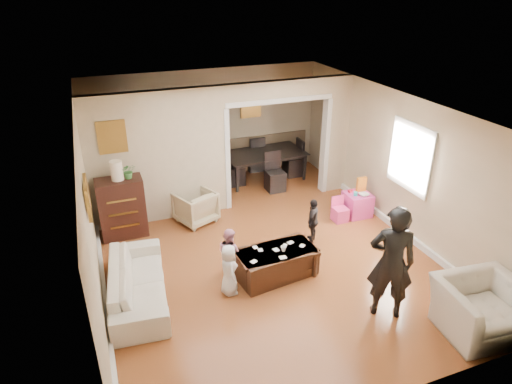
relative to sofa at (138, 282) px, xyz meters
name	(u,v)px	position (x,y,z in m)	size (l,w,h in m)	color
floor	(260,249)	(2.22, 0.63, -0.30)	(7.00, 7.00, 0.00)	#A5582A
partition_left	(160,158)	(0.85, 2.43, 1.00)	(2.75, 0.18, 2.60)	#C9B693
partition_right	(335,135)	(4.70, 2.43, 1.00)	(0.55, 0.18, 2.60)	#C9B693
partition_header	(279,89)	(3.32, 2.43, 2.13)	(2.22, 0.18, 0.35)	#C9B693
window_pane	(411,157)	(4.95, 0.23, 1.25)	(0.03, 0.95, 1.10)	white
framed_art_partition	(112,137)	(0.02, 2.33, 1.55)	(0.45, 0.03, 0.55)	brown
framed_art_sofa_wall	(87,197)	(-0.49, 0.03, 1.50)	(0.03, 0.55, 0.40)	brown
framed_art_alcove	(251,105)	(3.32, 4.07, 1.40)	(0.45, 0.03, 0.55)	brown
sofa	(138,282)	(0.00, 0.00, 0.00)	(2.02, 0.79, 0.59)	#F0E6CF
armchair_back	(195,207)	(1.39, 2.02, 0.03)	(0.70, 0.72, 0.65)	tan
armchair_front	(481,308)	(4.31, -2.36, 0.07)	(1.13, 0.99, 0.73)	#F0E6CF
dresser	(122,208)	(0.01, 2.00, 0.28)	(0.83, 0.47, 1.15)	black
table_lamp	(117,171)	(0.01, 2.00, 1.03)	(0.22, 0.22, 0.36)	#F2E3C5
potted_plant	(128,171)	(0.21, 2.00, 0.99)	(0.25, 0.22, 0.28)	#387433
coffee_table	(276,263)	(2.18, -0.21, -0.06)	(1.28, 0.64, 0.48)	#3A1E12
coffee_cup	(283,249)	(2.28, -0.26, 0.23)	(0.09, 0.09, 0.08)	silver
play_table	(357,204)	(4.56, 1.12, -0.06)	(0.50, 0.50, 0.48)	#D73890
cereal_box	(361,184)	(4.68, 1.22, 0.33)	(0.20, 0.07, 0.30)	yellow
cyan_cup	(356,194)	(4.46, 1.07, 0.22)	(0.08, 0.08, 0.08)	#25BDB0
toy_block	(350,191)	(4.44, 1.24, 0.21)	(0.08, 0.06, 0.05)	#B6162A
play_bowl	(364,195)	(4.61, 1.00, 0.21)	(0.20, 0.20, 0.05)	white
dining_table	(265,166)	(3.45, 3.45, 0.04)	(1.92, 1.07, 0.68)	black
adult_person	(391,263)	(3.30, -1.61, 0.58)	(0.64, 0.42, 1.75)	black
child_kneel_a	(229,270)	(1.33, -0.36, 0.13)	(0.41, 0.27, 0.84)	silver
child_kneel_b	(229,252)	(1.48, 0.09, 0.13)	(0.42, 0.32, 0.86)	pink
child_toddler	(313,220)	(3.23, 0.54, 0.13)	(0.50, 0.21, 0.86)	black
craft_papers	(276,250)	(2.18, -0.21, 0.19)	(1.02, 0.52, 0.00)	white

